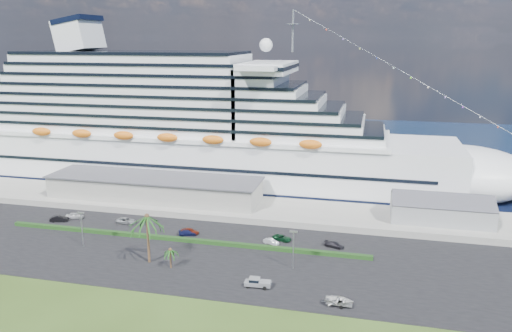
% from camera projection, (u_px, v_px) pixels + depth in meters
% --- Properties ---
extents(ground, '(420.00, 420.00, 0.00)m').
position_uv_depth(ground, '(187.00, 276.00, 99.28)').
color(ground, '#314416').
rests_on(ground, ground).
extents(asphalt_lot, '(140.00, 38.00, 0.12)m').
position_uv_depth(asphalt_lot, '(205.00, 253.00, 109.63)').
color(asphalt_lot, black).
rests_on(asphalt_lot, ground).
extents(wharf, '(240.00, 20.00, 1.80)m').
position_uv_depth(wharf, '(240.00, 208.00, 136.76)').
color(wharf, gray).
rests_on(wharf, ground).
extents(water, '(420.00, 160.00, 0.02)m').
position_uv_depth(water, '(292.00, 145.00, 221.80)').
color(water, '#0B2033').
rests_on(water, ground).
extents(cruise_ship, '(191.00, 38.00, 54.00)m').
position_uv_depth(cruise_ship, '(194.00, 132.00, 160.25)').
color(cruise_ship, silver).
rests_on(cruise_ship, ground).
extents(terminal_building, '(61.00, 15.00, 6.30)m').
position_uv_depth(terminal_building, '(154.00, 187.00, 141.32)').
color(terminal_building, gray).
rests_on(terminal_building, wharf).
extents(port_shed, '(24.00, 12.31, 7.37)m').
position_uv_depth(port_shed, '(441.00, 210.00, 124.28)').
color(port_shed, gray).
rests_on(port_shed, wharf).
extents(hedge, '(88.00, 1.10, 0.90)m').
position_uv_depth(hedge, '(180.00, 239.00, 116.01)').
color(hedge, black).
rests_on(hedge, asphalt_lot).
extents(lamp_post_left, '(1.60, 0.35, 8.27)m').
position_uv_depth(lamp_post_left, '(82.00, 225.00, 111.74)').
color(lamp_post_left, gray).
rests_on(lamp_post_left, asphalt_lot).
extents(lamp_post_right, '(1.60, 0.35, 8.27)m').
position_uv_depth(lamp_post_right, '(293.00, 245.00, 101.03)').
color(lamp_post_right, gray).
rests_on(lamp_post_right, asphalt_lot).
extents(palm_tall, '(8.82, 8.82, 11.13)m').
position_uv_depth(palm_tall, '(147.00, 222.00, 102.99)').
color(palm_tall, '#47301E').
rests_on(palm_tall, ground).
extents(palm_short, '(3.53, 3.53, 4.56)m').
position_uv_depth(palm_short, '(170.00, 252.00, 101.73)').
color(palm_short, '#47301E').
rests_on(palm_short, ground).
extents(parked_car_0, '(4.83, 2.99, 1.54)m').
position_uv_depth(parked_car_0, '(75.00, 216.00, 130.47)').
color(parked_car_0, '#BABABC').
rests_on(parked_car_0, asphalt_lot).
extents(parked_car_1, '(4.88, 2.87, 1.52)m').
position_uv_depth(parked_car_1, '(60.00, 219.00, 128.34)').
color(parked_car_1, black).
rests_on(parked_car_1, asphalt_lot).
extents(parked_car_2, '(5.18, 2.49, 1.42)m').
position_uv_depth(parked_car_2, '(126.00, 221.00, 127.02)').
color(parked_car_2, gray).
rests_on(parked_car_2, asphalt_lot).
extents(parked_car_3, '(4.76, 3.05, 1.28)m').
position_uv_depth(parked_car_3, '(188.00, 233.00, 119.37)').
color(parked_car_3, '#131742').
rests_on(parked_car_3, asphalt_lot).
extents(parked_car_4, '(4.47, 2.11, 1.48)m').
position_uv_depth(parked_car_4, '(190.00, 231.00, 120.08)').
color(parked_car_4, maroon).
rests_on(parked_car_4, asphalt_lot).
extents(parked_car_5, '(3.96, 2.65, 1.23)m').
position_uv_depth(parked_car_5, '(271.00, 242.00, 114.26)').
color(parked_car_5, silver).
rests_on(parked_car_5, asphalt_lot).
extents(parked_car_6, '(4.94, 3.41, 1.25)m').
position_uv_depth(parked_car_6, '(282.00, 238.00, 116.38)').
color(parked_car_6, '#0E391D').
rests_on(parked_car_6, asphalt_lot).
extents(parked_car_7, '(4.83, 3.10, 1.30)m').
position_uv_depth(parked_car_7, '(334.00, 245.00, 112.51)').
color(parked_car_7, black).
rests_on(parked_car_7, asphalt_lot).
extents(pickup_truck, '(5.18, 2.15, 1.80)m').
position_uv_depth(pickup_truck, '(257.00, 282.00, 94.46)').
color(pickup_truck, black).
rests_on(pickup_truck, asphalt_lot).
extents(boat_trailer, '(5.80, 3.85, 1.65)m').
position_uv_depth(boat_trailer, '(339.00, 300.00, 87.68)').
color(boat_trailer, gray).
rests_on(boat_trailer, asphalt_lot).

